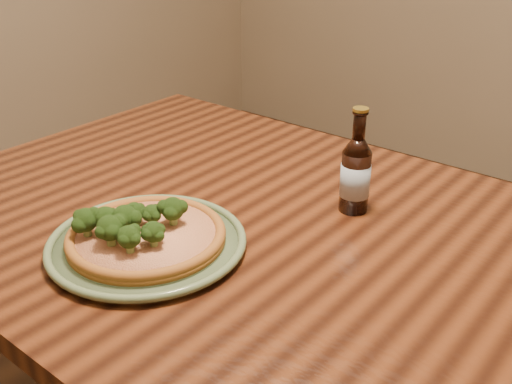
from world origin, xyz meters
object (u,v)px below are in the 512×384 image
Objects in this scene: beer_bottle at (356,174)px; pizza at (143,234)px; table at (320,294)px; plate at (147,243)px.

pizza is at bearing -128.71° from beer_bottle.
table is 6.16× the size of pizza.
table is at bearing 39.18° from pizza.
table is 0.22m from beer_bottle.
beer_bottle reaches higher than plate.
pizza is 0.39m from beer_bottle.
plate reaches higher than table.
pizza reaches higher than table.
pizza reaches higher than plate.
beer_bottle is at bearing 59.56° from plate.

